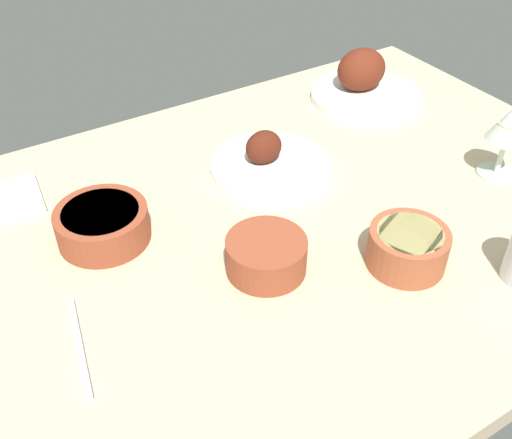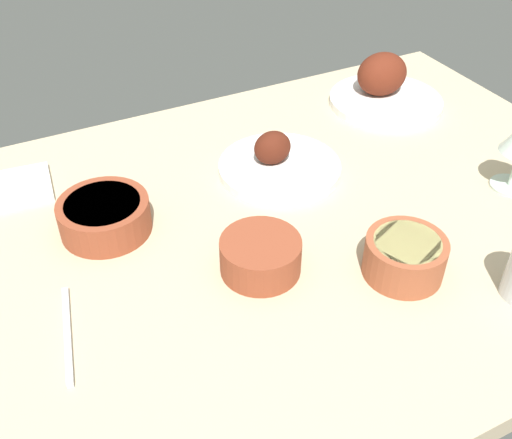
{
  "view_description": "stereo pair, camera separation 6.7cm",
  "coord_description": "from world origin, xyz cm",
  "views": [
    {
      "loc": [
        39.76,
        64.15,
        66.8
      ],
      "look_at": [
        0.0,
        0.0,
        6.0
      ],
      "focal_mm": 41.96,
      "sensor_mm": 36.0,
      "label": 1
    },
    {
      "loc": [
        33.91,
        67.43,
        66.8
      ],
      "look_at": [
        0.0,
        0.0,
        6.0
      ],
      "focal_mm": 41.96,
      "sensor_mm": 36.0,
      "label": 2
    }
  ],
  "objects": [
    {
      "name": "dining_table",
      "position": [
        0.0,
        0.0,
        2.0
      ],
      "size": [
        140.0,
        90.0,
        4.0
      ],
      "primitive_type": "cube",
      "color": "#C6B28E",
      "rests_on": "ground"
    },
    {
      "name": "plate_far_side",
      "position": [
        -11.31,
        -13.46,
        5.65
      ],
      "size": [
        22.68,
        22.68,
        7.61
      ],
      "color": "white",
      "rests_on": "dining_table"
    },
    {
      "name": "plate_near_viewer",
      "position": [
        -44.92,
        -27.09,
        7.35
      ],
      "size": [
        24.51,
        24.51,
        10.53
      ],
      "color": "white",
      "rests_on": "dining_table"
    },
    {
      "name": "bowl_soup",
      "position": [
        3.69,
        8.85,
        7.01
      ],
      "size": [
        12.24,
        12.24,
        5.54
      ],
      "color": "brown",
      "rests_on": "dining_table"
    },
    {
      "name": "bowl_potatoes",
      "position": [
        -15.05,
        18.99,
        7.34
      ],
      "size": [
        12.06,
        12.06,
        6.17
      ],
      "color": "#A35133",
      "rests_on": "dining_table"
    },
    {
      "name": "bowl_sauce",
      "position": [
        21.89,
        -10.81,
        7.05
      ],
      "size": [
        14.72,
        14.72,
        5.6
      ],
      "color": "brown",
      "rests_on": "dining_table"
    },
    {
      "name": "folded_napkin",
      "position": [
        35.22,
        -28.99,
        4.6
      ],
      "size": [
        16.97,
        13.1,
        1.2
      ],
      "primitive_type": "cube",
      "rotation": [
        0.0,
        0.0,
        -0.1
      ],
      "color": "white",
      "rests_on": "dining_table"
    },
    {
      "name": "fork_loose",
      "position": [
        32.8,
        8.77,
        4.4
      ],
      "size": [
        4.12,
        17.24,
        0.8
      ],
      "primitive_type": "cube",
      "rotation": [
        0.0,
        0.0,
        1.38
      ],
      "color": "silver",
      "rests_on": "dining_table"
    }
  ]
}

